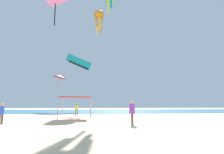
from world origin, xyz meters
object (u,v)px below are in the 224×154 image
Objects in this scene: person_near_tent at (77,108)px; kite_octopus_orange at (99,16)px; person_central at (1,112)px; canopy_tent at (76,98)px; kite_parafoil_teal at (79,62)px; person_leftmost at (132,111)px; kite_delta_red at (60,76)px.

person_near_tent is 25.63m from kite_octopus_orange.
person_central is (-4.43, -11.24, -0.02)m from person_near_tent.
canopy_tent is 7.21m from person_central.
person_leftmost is at bearing -90.43° from kite_parafoil_teal.
kite_delta_red is at bearing -21.40° from kite_octopus_orange.
kite_octopus_orange reaches higher than person_leftmost.
canopy_tent is 0.89× the size of kite_delta_red.
canopy_tent is at bearing 178.54° from kite_delta_red.
person_central is 28.43m from kite_parafoil_teal.
kite_parafoil_teal reaches higher than person_central.
person_leftmost reaches higher than person_near_tent.
person_near_tent is 14.89m from kite_delta_red.
person_central is at bearing -110.83° from kite_parafoil_teal.
canopy_tent is 2.05× the size of person_central.
person_central is at bearing -134.34° from canopy_tent.
kite_parafoil_teal reaches higher than kite_delta_red.
canopy_tent reaches higher than person_near_tent.
kite_octopus_orange is 0.97× the size of kite_parafoil_teal.
person_central is (-4.97, -5.08, -1.22)m from canopy_tent.
canopy_tent reaches higher than person_central.
canopy_tent reaches higher than person_leftmost.
person_central is 24.60m from kite_delta_red.
kite_octopus_orange is 11.90m from kite_parafoil_teal.
person_leftmost is 0.49× the size of kite_delta_red.
kite_parafoil_teal reaches higher than person_near_tent.
person_leftmost is (4.84, -6.11, -1.11)m from canopy_tent.
kite_octopus_orange is (-2.32, 26.63, 20.92)m from person_leftmost.
person_near_tent reaches higher than person_central.
person_near_tent is at bearing 167.08° from person_central.
person_leftmost reaches higher than person_central.
kite_octopus_orange is at bearing 172.30° from person_central.
kite_octopus_orange is (3.05, 14.36, 21.01)m from person_near_tent.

